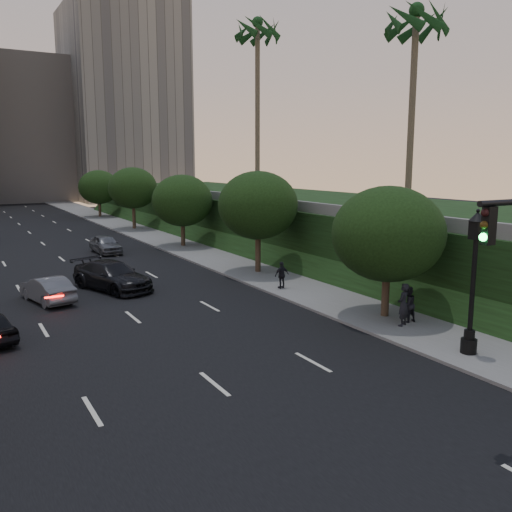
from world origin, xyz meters
TOP-DOWN VIEW (x-y plane):
  - ground at (0.00, 0.00)m, footprint 160.00×160.00m
  - road_surface at (0.00, 30.00)m, footprint 16.00×140.00m
  - sidewalk_right at (10.25, 30.00)m, footprint 4.50×140.00m
  - embankment at (22.00, 28.00)m, footprint 18.00×90.00m
  - parapet_wall at (13.50, 28.00)m, footprint 0.35×90.00m
  - office_block_mid at (6.00, 102.00)m, footprint 22.00×18.00m
  - office_block_right at (24.00, 96.00)m, footprint 20.00×22.00m
  - tree_right_a at (10.30, 8.00)m, footprint 5.20×5.20m
  - tree_right_b at (10.30, 20.00)m, footprint 5.20×5.20m
  - tree_right_c at (10.30, 33.00)m, footprint 5.20×5.20m
  - tree_right_d at (10.30, 47.00)m, footprint 5.20×5.20m
  - tree_right_e at (10.30, 62.00)m, footprint 5.20×5.20m
  - palm_mid at (17.50, 14.00)m, footprint 3.20×3.20m
  - palm_far at (16.00, 30.00)m, footprint 3.20×3.20m
  - street_lamp at (9.51, 2.61)m, footprint 0.64×0.64m
  - sedan_mid_left at (-3.02, 19.07)m, footprint 2.39×4.42m
  - sedan_near_right at (0.70, 20.17)m, footprint 4.09×6.11m
  - sedan_far_right at (3.62, 33.07)m, footprint 1.95×4.43m
  - pedestrian_a at (9.84, 6.39)m, footprint 0.82×0.70m
  - pedestrian_b at (10.45, 6.70)m, footprint 0.80×0.63m
  - pedestrian_c at (9.07, 15.12)m, footprint 0.92×0.40m

SIDE VIEW (x-z plane):
  - ground at x=0.00m, z-range 0.00..0.00m
  - road_surface at x=0.00m, z-range 0.00..0.02m
  - sidewalk_right at x=10.25m, z-range 0.00..0.15m
  - sedan_mid_left at x=-3.02m, z-range 0.00..1.38m
  - sedan_far_right at x=3.62m, z-range 0.00..1.48m
  - sedan_near_right at x=0.70m, z-range 0.00..1.64m
  - pedestrian_c at x=9.07m, z-range 0.15..1.70m
  - pedestrian_b at x=10.45m, z-range 0.15..1.79m
  - pedestrian_a at x=9.84m, z-range 0.15..2.06m
  - embankment at x=22.00m, z-range 0.00..4.00m
  - street_lamp at x=9.51m, z-range -0.18..5.44m
  - tree_right_a at x=10.30m, z-range 0.90..7.14m
  - tree_right_c at x=10.30m, z-range 0.90..7.14m
  - tree_right_e at x=10.30m, z-range 0.90..7.14m
  - parapet_wall at x=13.50m, z-range 4.00..4.70m
  - tree_right_b at x=10.30m, z-range 1.15..7.88m
  - tree_right_d at x=10.30m, z-range 1.15..7.88m
  - office_block_mid at x=6.00m, z-range 0.00..26.00m
  - palm_mid at x=17.50m, z-range 8.82..21.82m
  - palm_far at x=16.00m, z-range 9.89..25.39m
  - office_block_right at x=24.00m, z-range 0.00..36.00m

